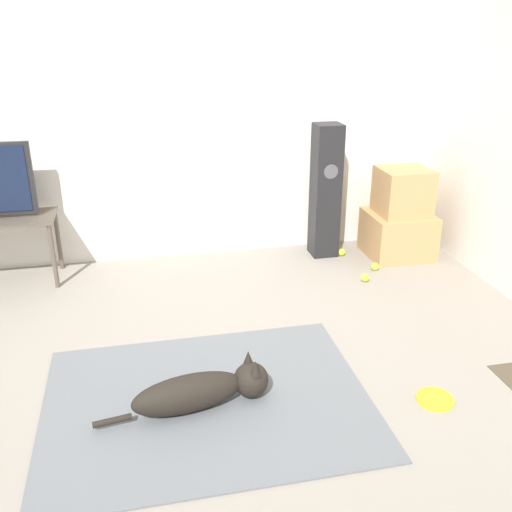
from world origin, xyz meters
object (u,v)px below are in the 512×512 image
at_px(cardboard_box_lower, 398,234).
at_px(tennis_ball_near_speaker, 375,267).
at_px(cardboard_box_upper, 403,191).
at_px(tennis_ball_by_boxes, 341,252).
at_px(floor_speaker, 325,191).
at_px(tennis_ball_loose_on_carpet, 365,278).
at_px(frisbee, 435,399).
at_px(dog, 204,390).

bearing_deg(cardboard_box_lower, tennis_ball_near_speaker, -138.47).
bearing_deg(cardboard_box_upper, tennis_ball_near_speaker, -139.41).
distance_m(tennis_ball_by_boxes, tennis_ball_near_speaker, 0.39).
xyz_separation_m(floor_speaker, tennis_ball_by_boxes, (0.15, -0.09, -0.54)).
distance_m(cardboard_box_upper, tennis_ball_loose_on_carpet, 0.88).
bearing_deg(tennis_ball_by_boxes, frisbee, -95.96).
bearing_deg(tennis_ball_near_speaker, floor_speaker, 124.86).
bearing_deg(dog, tennis_ball_by_boxes, 51.95).
height_order(dog, frisbee, dog).
relative_size(cardboard_box_lower, floor_speaker, 0.47).
height_order(dog, tennis_ball_loose_on_carpet, dog).
relative_size(dog, cardboard_box_lower, 1.75).
relative_size(cardboard_box_lower, tennis_ball_near_speaker, 8.19).
distance_m(dog, tennis_ball_by_boxes, 2.38).
xyz_separation_m(cardboard_box_upper, tennis_ball_near_speaker, (-0.33, -0.28, -0.55)).
bearing_deg(tennis_ball_near_speaker, dog, -137.11).
xyz_separation_m(cardboard_box_lower, floor_speaker, (-0.63, 0.16, 0.38)).
distance_m(cardboard_box_lower, tennis_ball_near_speaker, 0.46).
height_order(cardboard_box_lower, tennis_ball_near_speaker, cardboard_box_lower).
height_order(tennis_ball_by_boxes, tennis_ball_near_speaker, same).
xyz_separation_m(tennis_ball_near_speaker, tennis_ball_loose_on_carpet, (-0.17, -0.19, 0.00)).
relative_size(cardboard_box_upper, tennis_ball_by_boxes, 6.35).
bearing_deg(tennis_ball_loose_on_carpet, cardboard_box_upper, 43.64).
bearing_deg(tennis_ball_by_boxes, dog, -128.05).
xyz_separation_m(frisbee, floor_speaker, (0.07, 2.17, 0.56)).
bearing_deg(frisbee, tennis_ball_near_speaker, 77.49).
xyz_separation_m(dog, tennis_ball_near_speaker, (1.63, 1.51, -0.08)).
distance_m(floor_speaker, tennis_ball_by_boxes, 0.57).
bearing_deg(tennis_ball_near_speaker, tennis_ball_by_boxes, 114.75).
bearing_deg(tennis_ball_near_speaker, cardboard_box_upper, 40.59).
distance_m(cardboard_box_lower, cardboard_box_upper, 0.39).
distance_m(dog, tennis_ball_near_speaker, 2.22).
bearing_deg(cardboard_box_upper, floor_speaker, 165.62).
xyz_separation_m(cardboard_box_lower, tennis_ball_loose_on_carpet, (-0.49, -0.48, -0.16)).
bearing_deg(cardboard_box_upper, cardboard_box_lower, 161.68).
bearing_deg(floor_speaker, tennis_ball_by_boxes, -31.19).
xyz_separation_m(dog, floor_speaker, (1.32, 1.96, 0.46)).
bearing_deg(tennis_ball_loose_on_carpet, cardboard_box_lower, 44.25).
relative_size(cardboard_box_upper, floor_speaker, 0.36).
height_order(dog, cardboard_box_lower, cardboard_box_lower).
relative_size(dog, cardboard_box_upper, 2.25).
relative_size(dog, frisbee, 4.61).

